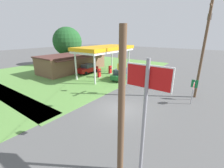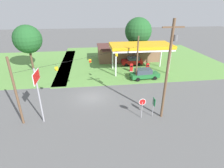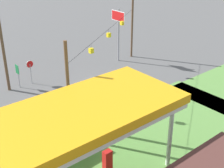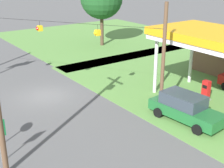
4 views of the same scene
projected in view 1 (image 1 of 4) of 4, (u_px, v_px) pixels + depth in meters
The scene contains 14 objects.
ground_plane at pixel (120, 109), 15.39m from camera, with size 160.00×160.00×0.00m, color #565656.
grass_verge_station_corner at pixel (83, 68), 34.06m from camera, with size 36.00×28.00×0.04m, color #5B8E42.
gas_station_canopy at pixel (105, 49), 26.54m from camera, with size 11.45×5.57×5.33m.
gas_station_store at pixel (73, 62), 31.48m from camera, with size 14.13×6.61×3.48m.
fuel_pump_near at pixel (99, 73), 26.55m from camera, with size 0.71×0.56×1.56m.
fuel_pump_far at pixel (110, 70), 29.07m from camera, with size 0.71×0.56×1.56m.
car_at_pumps_front at pixel (122, 74), 25.38m from camera, with size 5.14×2.41×1.84m.
car_at_pumps_rear at pixel (88, 68), 29.54m from camera, with size 4.42×2.11×1.78m.
stop_sign_roadside at pixel (193, 88), 15.92m from camera, with size 0.80×0.08×2.50m.
stop_sign_overhead at pixel (146, 96), 7.01m from camera, with size 0.22×2.22×6.30m.
route_sign at pixel (194, 86), 17.07m from camera, with size 0.10×0.70×2.40m.
utility_pole_main at pixel (204, 46), 16.45m from camera, with size 2.20×0.44×10.87m.
signal_span_gantry at pixel (121, 70), 14.10m from camera, with size 15.62×10.24×7.57m.
tree_behind_station at pixel (67, 42), 36.89m from camera, with size 6.96×6.96×9.14m.
Camera 1 is at (-11.64, -7.47, 7.25)m, focal length 24.00 mm.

